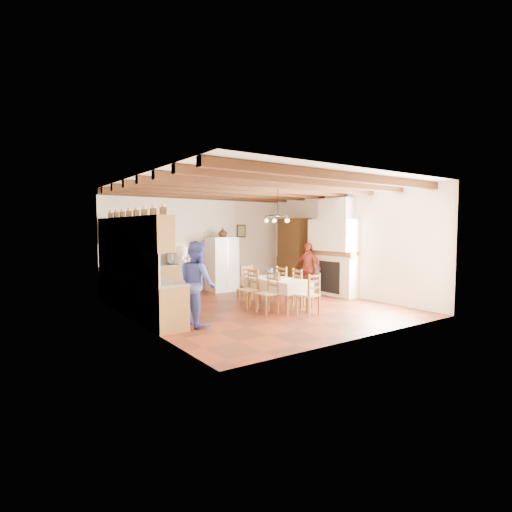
{
  "coord_description": "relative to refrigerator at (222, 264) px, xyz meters",
  "views": [
    {
      "loc": [
        -5.64,
        -7.9,
        1.97
      ],
      "look_at": [
        0.1,
        0.3,
        1.25
      ],
      "focal_mm": 28.0,
      "sensor_mm": 36.0,
      "label": 1
    }
  ],
  "objects": [
    {
      "name": "person_woman_blue",
      "position": [
        -2.6,
        -3.5,
        0.02
      ],
      "size": [
        0.68,
        0.86,
        1.7
      ],
      "primitive_type": "imported",
      "rotation": [
        0.0,
        0.0,
        1.53
      ],
      "color": "#394399",
      "rests_on": "floor"
    },
    {
      "name": "ceiling_beams",
      "position": [
        -0.55,
        -2.79,
        2.08
      ],
      "size": [
        6.0,
        6.3,
        0.16
      ],
      "primitive_type": null,
      "color": "#392211",
      "rests_on": "ground"
    },
    {
      "name": "fridge_vase",
      "position": [
        0.04,
        0.0,
        0.98
      ],
      "size": [
        0.31,
        0.31,
        0.29
      ],
      "primitive_type": "imported",
      "rotation": [
        0.0,
        0.0,
        0.12
      ],
      "color": "#35220C",
      "rests_on": "refrigerator"
    },
    {
      "name": "backsplash_left",
      "position": [
        -3.54,
        -1.74,
        0.37
      ],
      "size": [
        0.03,
        4.3,
        0.6
      ],
      "primitive_type": "cube",
      "color": "beige",
      "rests_on": "ground"
    },
    {
      "name": "person_woman_red",
      "position": [
        1.78,
        -1.97,
        -0.07
      ],
      "size": [
        0.52,
        0.94,
        1.52
      ],
      "primitive_type": "imported",
      "rotation": [
        0.0,
        0.0,
        -1.4
      ],
      "color": "#A63629",
      "rests_on": "floor"
    },
    {
      "name": "hutch",
      "position": [
        2.2,
        -0.82,
        0.29
      ],
      "size": [
        0.6,
        1.27,
        2.25
      ],
      "primitive_type": null,
      "rotation": [
        0.0,
        0.0,
        -0.06
      ],
      "color": "#35220C",
      "rests_on": "floor"
    },
    {
      "name": "wall_left",
      "position": [
        -3.56,
        -2.79,
        0.67
      ],
      "size": [
        0.02,
        6.5,
        3.0
      ],
      "primitive_type": "cube",
      "color": "beige",
      "rests_on": "ground"
    },
    {
      "name": "wall_picture",
      "position": [
        1.0,
        0.44,
        1.02
      ],
      "size": [
        0.34,
        0.03,
        0.42
      ],
      "primitive_type": "cube",
      "color": "black",
      "rests_on": "ground"
    },
    {
      "name": "lower_cabinets_left",
      "position": [
        -3.25,
        -1.74,
        -0.4
      ],
      "size": [
        0.6,
        4.3,
        0.86
      ],
      "primitive_type": "cube",
      "color": "olive",
      "rests_on": "ground"
    },
    {
      "name": "wall_front",
      "position": [
        -0.55,
        -6.05,
        0.67
      ],
      "size": [
        6.0,
        0.02,
        3.0
      ],
      "primitive_type": "cube",
      "color": "beige",
      "rests_on": "ground"
    },
    {
      "name": "chair_right_near",
      "position": [
        0.37,
        -3.35,
        -0.35
      ],
      "size": [
        0.45,
        0.46,
        0.96
      ],
      "primitive_type": null,
      "rotation": [
        0.0,
        0.0,
        1.46
      ],
      "color": "brown",
      "rests_on": "floor"
    },
    {
      "name": "floor",
      "position": [
        -0.55,
        -2.79,
        -0.84
      ],
      "size": [
        6.0,
        6.5,
        0.02
      ],
      "primitive_type": "cube",
      "color": "#4D2112",
      "rests_on": "ground"
    },
    {
      "name": "chair_end_far",
      "position": [
        -0.27,
        -1.99,
        -0.35
      ],
      "size": [
        0.47,
        0.45,
        0.96
      ],
      "primitive_type": null,
      "rotation": [
        0.0,
        0.0,
        0.13
      ],
      "color": "brown",
      "rests_on": "floor"
    },
    {
      "name": "countertop_back",
      "position": [
        -2.1,
        0.16,
        0.05
      ],
      "size": [
        2.34,
        0.62,
        0.04
      ],
      "primitive_type": "cube",
      "color": "slate",
      "rests_on": "lower_cabinets_back"
    },
    {
      "name": "lower_cabinets_back",
      "position": [
        -2.1,
        0.16,
        -0.4
      ],
      "size": [
        2.3,
        0.6,
        0.86
      ],
      "primitive_type": "cube",
      "color": "olive",
      "rests_on": "ground"
    },
    {
      "name": "person_man",
      "position": [
        -2.43,
        -2.49,
        -0.05
      ],
      "size": [
        0.46,
        0.62,
        1.57
      ],
      "primitive_type": "imported",
      "rotation": [
        0.0,
        0.0,
        1.42
      ],
      "color": "silver",
      "rests_on": "floor"
    },
    {
      "name": "chandelier",
      "position": [
        -0.21,
        -3.07,
        1.42
      ],
      "size": [
        0.47,
        0.47,
        0.03
      ],
      "primitive_type": "torus",
      "color": "black",
      "rests_on": "ground"
    },
    {
      "name": "refrigerator",
      "position": [
        0.0,
        0.0,
        0.0
      ],
      "size": [
        0.84,
        0.69,
        1.67
      ],
      "primitive_type": "cube",
      "rotation": [
        0.0,
        0.0,
        0.01
      ],
      "color": "silver",
      "rests_on": "floor"
    },
    {
      "name": "dining_table",
      "position": [
        -0.21,
        -3.07,
        -0.2
      ],
      "size": [
        0.91,
        1.67,
        0.72
      ],
      "rotation": [
        0.0,
        0.0,
        0.04
      ],
      "color": "beige",
      "rests_on": "floor"
    },
    {
      "name": "microwave",
      "position": [
        -1.4,
        0.16,
        0.23
      ],
      "size": [
        0.7,
        0.57,
        0.33
      ],
      "primitive_type": "imported",
      "rotation": [
        0.0,
        0.0,
        -0.31
      ],
      "color": "silver",
      "rests_on": "countertop_back"
    },
    {
      "name": "chair_left_far",
      "position": [
        -0.86,
        -2.73,
        -0.35
      ],
      "size": [
        0.42,
        0.44,
        0.96
      ],
      "primitive_type": null,
      "rotation": [
        0.0,
        0.0,
        -1.52
      ],
      "color": "brown",
      "rests_on": "floor"
    },
    {
      "name": "countertop_left",
      "position": [
        -3.25,
        -1.74,
        0.05
      ],
      "size": [
        0.62,
        4.3,
        0.04
      ],
      "primitive_type": "cube",
      "color": "slate",
      "rests_on": "lower_cabinets_left"
    },
    {
      "name": "wall_right",
      "position": [
        2.46,
        -2.79,
        0.67
      ],
      "size": [
        0.02,
        6.5,
        3.0
      ],
      "primitive_type": "cube",
      "color": "beige",
      "rests_on": "ground"
    },
    {
      "name": "upper_cabinets",
      "position": [
        -3.38,
        -1.74,
        1.02
      ],
      "size": [
        0.35,
        4.2,
        0.7
      ],
      "primitive_type": "cube",
      "color": "olive",
      "rests_on": "ground"
    },
    {
      "name": "chair_end_near",
      "position": [
        -0.18,
        -4.14,
        -0.35
      ],
      "size": [
        0.47,
        0.45,
        0.96
      ],
      "primitive_type": null,
      "rotation": [
        0.0,
        0.0,
        3.28
      ],
      "color": "brown",
      "rests_on": "floor"
    },
    {
      "name": "backsplash_back",
      "position": [
        -2.1,
        0.44,
        0.37
      ],
      "size": [
        2.3,
        0.03,
        0.6
      ],
      "primitive_type": "cube",
      "color": "beige",
      "rests_on": "ground"
    },
    {
      "name": "wall_back",
      "position": [
        -0.55,
        0.47,
        0.67
      ],
      "size": [
        6.0,
        0.02,
        3.0
      ],
      "primitive_type": "cube",
      "color": "beige",
      "rests_on": "ground"
    },
    {
      "name": "chair_left_near",
      "position": [
        -0.79,
        -3.44,
        -0.35
      ],
      "size": [
        0.4,
        0.42,
        0.96
      ],
      "primitive_type": null,
      "rotation": [
        0.0,
        0.0,
        -1.56
      ],
      "color": "brown",
      "rests_on": "floor"
    },
    {
      "name": "fireplace",
      "position": [
        2.17,
        -2.59,
        0.57
      ],
      "size": [
        0.56,
        1.6,
        2.8
      ],
      "primitive_type": null,
      "color": "beige",
      "rests_on": "ground"
    },
    {
      "name": "chair_right_far",
      "position": [
        0.42,
        -2.62,
        -0.35
      ],
      "size": [
        0.43,
        0.45,
        0.96
      ],
      "primitive_type": null,
      "rotation": [
        0.0,
        0.0,
        1.65
      ],
      "color": "brown",
      "rests_on": "floor"
    },
    {
      "name": "ceiling",
      "position": [
        -0.55,
        -2.79,
        2.18
      ],
      "size": [
        6.0,
        6.5,
        0.02
      ],
      "primitive_type": "cube",
      "color": "silver",
      "rests_on": "ground"
    }
  ]
}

